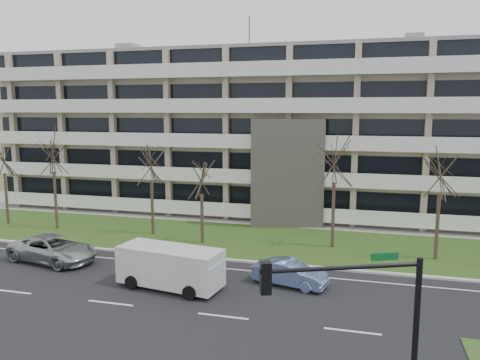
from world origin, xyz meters
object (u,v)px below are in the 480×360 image
(silver_pickup, at_px, (53,249))
(white_van, at_px, (171,264))
(blue_sedan, at_px, (289,273))
(traffic_signal, at_px, (365,320))

(silver_pickup, xyz_separation_m, white_van, (9.20, -2.23, 0.51))
(silver_pickup, distance_m, white_van, 9.48)
(blue_sedan, bearing_deg, silver_pickup, 102.55)
(traffic_signal, bearing_deg, blue_sedan, 85.98)
(traffic_signal, bearing_deg, silver_pickup, 125.76)
(silver_pickup, relative_size, blue_sedan, 1.42)
(silver_pickup, xyz_separation_m, blue_sedan, (15.44, -0.20, -0.14))
(white_van, xyz_separation_m, traffic_signal, (10.22, -9.57, 2.34))
(blue_sedan, relative_size, traffic_signal, 0.75)
(white_van, bearing_deg, traffic_signal, -34.21)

